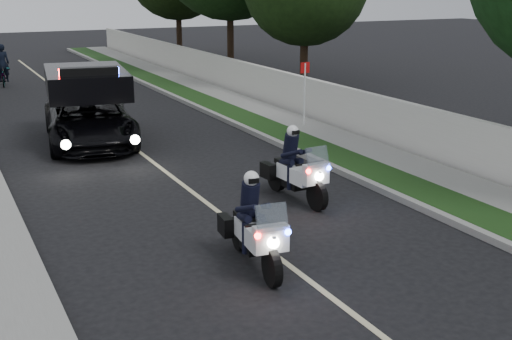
{
  "coord_description": "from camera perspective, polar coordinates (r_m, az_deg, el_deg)",
  "views": [
    {
      "loc": [
        -5.45,
        -10.47,
        4.94
      ],
      "look_at": [
        0.69,
        2.02,
        1.0
      ],
      "focal_mm": 47.18,
      "sensor_mm": 36.0,
      "label": 1
    }
  ],
  "objects": [
    {
      "name": "cyclist",
      "position": [
        35.0,
        -20.55,
        6.7
      ],
      "size": [
        0.68,
        0.48,
        1.81
      ],
      "primitive_type": "imported",
      "rotation": [
        0.0,
        0.0,
        3.07
      ],
      "color": "black",
      "rests_on": "ground"
    },
    {
      "name": "sidewalk_right",
      "position": [
        24.0,
        3.18,
        4.1
      ],
      "size": [
        1.4,
        60.0,
        0.16
      ],
      "primitive_type": "cube",
      "color": "gray",
      "rests_on": "ground"
    },
    {
      "name": "tree_right_c",
      "position": [
        31.4,
        4.03,
        6.72
      ],
      "size": [
        5.9,
        5.9,
        9.46
      ],
      "primitive_type": null,
      "rotation": [
        0.0,
        0.0,
        -0.04
      ],
      "color": "#193210",
      "rests_on": "ground"
    },
    {
      "name": "police_suv",
      "position": [
        21.69,
        -13.8,
        2.18
      ],
      "size": [
        3.29,
        5.82,
        2.69
      ],
      "primitive_type": "imported",
      "rotation": [
        0.0,
        0.0,
        -0.14
      ],
      "color": "black",
      "rests_on": "ground"
    },
    {
      "name": "tree_right_e",
      "position": [
        45.43,
        -6.47,
        9.47
      ],
      "size": [
        7.93,
        7.93,
        11.1
      ],
      "primitive_type": null,
      "rotation": [
        0.0,
        0.0,
        -0.21
      ],
      "color": "black",
      "rests_on": "ground"
    },
    {
      "name": "ground",
      "position": [
        12.8,
        1.22,
        -6.9
      ],
      "size": [
        120.0,
        120.0,
        0.0
      ],
      "primitive_type": "plane",
      "color": "black",
      "rests_on": "ground"
    },
    {
      "name": "curb_right",
      "position": [
        23.11,
        -1.16,
        3.65
      ],
      "size": [
        0.2,
        60.0,
        0.15
      ],
      "primitive_type": "cube",
      "color": "gray",
      "rests_on": "ground"
    },
    {
      "name": "police_moto_right",
      "position": [
        15.74,
        3.33,
        -2.52
      ],
      "size": [
        0.86,
        2.11,
        1.76
      ],
      "primitive_type": null,
      "rotation": [
        0.0,
        0.0,
        0.07
      ],
      "color": "white",
      "rests_on": "ground"
    },
    {
      "name": "grass_verge",
      "position": [
        23.41,
        0.4,
        3.82
      ],
      "size": [
        1.2,
        60.0,
        0.16
      ],
      "primitive_type": "cube",
      "color": "#193814",
      "rests_on": "ground"
    },
    {
      "name": "bicycle",
      "position": [
        35.0,
        -20.55,
        6.7
      ],
      "size": [
        0.83,
        1.83,
        0.93
      ],
      "primitive_type": "imported",
      "rotation": [
        0.0,
        0.0,
        -0.12
      ],
      "color": "black",
      "rests_on": "ground"
    },
    {
      "name": "tree_right_d",
      "position": [
        37.17,
        -2.15,
        8.17
      ],
      "size": [
        9.99,
        9.99,
        13.07
      ],
      "primitive_type": null,
      "rotation": [
        0.0,
        0.0,
        0.34
      ],
      "color": "#193A13",
      "rests_on": "ground"
    },
    {
      "name": "sign_post",
      "position": [
        23.19,
        4.08,
        3.47
      ],
      "size": [
        0.4,
        0.4,
        2.37
      ],
      "primitive_type": null,
      "rotation": [
        0.0,
        0.0,
        0.1
      ],
      "color": "#AD180C",
      "rests_on": "ground"
    },
    {
      "name": "police_moto_left",
      "position": [
        12.18,
        -0.15,
        -8.13
      ],
      "size": [
        0.93,
        2.11,
        1.74
      ],
      "primitive_type": null,
      "rotation": [
        0.0,
        0.0,
        -0.11
      ],
      "color": "silver",
      "rests_on": "ground"
    },
    {
      "name": "property_wall",
      "position": [
        24.38,
        5.27,
        5.85
      ],
      "size": [
        0.22,
        60.0,
        1.5
      ],
      "primitive_type": "cube",
      "color": "beige",
      "rests_on": "ground"
    },
    {
      "name": "lane_marking",
      "position": [
        21.75,
        -11.0,
        2.4
      ],
      "size": [
        0.12,
        50.0,
        0.01
      ],
      "primitive_type": "cube",
      "color": "#BFB78C",
      "rests_on": "ground"
    }
  ]
}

